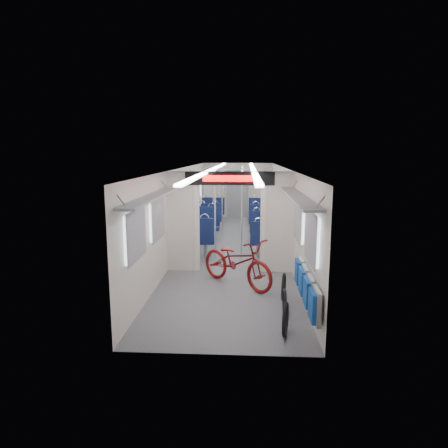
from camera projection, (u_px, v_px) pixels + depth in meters
The scene contains 14 objects.
carriage at pixel (233, 198), 10.81m from camera, with size 12.00×12.02×2.31m.
bicycle at pixel (237, 262), 8.20m from camera, with size 0.67×1.93×1.01m, color maroon.
flip_bench at pixel (306, 287), 6.44m from camera, with size 0.12×2.09×0.50m.
bike_hoop_a at pixel (285, 321), 5.94m from camera, with size 0.53×0.53×0.05m, color black.
bike_hoop_b at pixel (284, 303), 6.79m from camera, with size 0.44×0.44×0.05m, color black.
bike_hoop_c at pixel (284, 288), 7.38m from camera, with size 0.53×0.53×0.05m, color black.
seat_bay_near_left at pixel (201, 228), 11.49m from camera, with size 0.96×2.29×1.17m.
seat_bay_near_right at pixel (266, 231), 11.24m from camera, with size 0.90×2.02×1.08m.
seat_bay_far_left at pixel (211, 212), 14.91m from camera, with size 0.90×2.02×1.08m.
seat_bay_far_right at pixel (262, 214), 14.42m from camera, with size 0.93×2.15×1.12m.
stanchion_near_left at pixel (215, 217), 9.79m from camera, with size 0.04×0.04×2.30m, color silver.
stanchion_near_right at pixel (242, 218), 9.75m from camera, with size 0.04×0.04×2.30m, color silver.
stanchion_far_left at pixel (222, 201), 13.09m from camera, with size 0.04×0.04×2.30m, color silver.
stanchion_far_right at pixel (242, 203), 12.61m from camera, with size 0.04×0.04×2.30m, color silver.
Camera 1 is at (0.37, -11.02, 2.70)m, focal length 32.00 mm.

